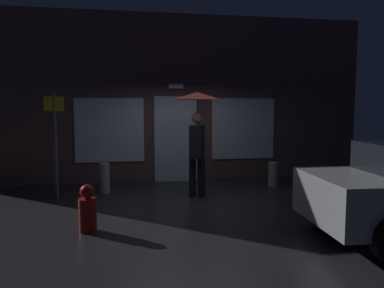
% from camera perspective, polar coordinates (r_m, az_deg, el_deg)
% --- Properties ---
extents(ground_plane, '(18.00, 18.00, 0.00)m').
position_cam_1_polar(ground_plane, '(7.87, -0.28, -8.65)').
color(ground_plane, '#26262B').
extents(building_facade, '(10.12, 0.48, 4.28)m').
position_cam_1_polar(building_facade, '(9.94, -2.61, 6.67)').
color(building_facade, brown).
rests_on(building_facade, ground).
extents(person_with_umbrella, '(1.01, 1.01, 2.25)m').
position_cam_1_polar(person_with_umbrella, '(8.05, 0.77, 3.66)').
color(person_with_umbrella, black).
rests_on(person_with_umbrella, ground).
extents(street_sign_post, '(0.40, 0.07, 2.25)m').
position_cam_1_polar(street_sign_post, '(8.38, -19.84, 0.79)').
color(street_sign_post, '#595B60').
rests_on(street_sign_post, ground).
extents(sidewalk_bollard, '(0.23, 0.23, 0.68)m').
position_cam_1_polar(sidewalk_bollard, '(8.80, -12.99, -5.00)').
color(sidewalk_bollard, '#B2A899').
rests_on(sidewalk_bollard, ground).
extents(sidewalk_bollard_2, '(0.22, 0.22, 0.59)m').
position_cam_1_polar(sidewalk_bollard_2, '(9.46, 12.08, -4.48)').
color(sidewalk_bollard_2, '#9E998E').
rests_on(sidewalk_bollard_2, ground).
extents(fire_hydrant, '(0.28, 0.28, 0.74)m').
position_cam_1_polar(fire_hydrant, '(6.21, -15.39, -9.53)').
color(fire_hydrant, '#B21914').
rests_on(fire_hydrant, ground).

